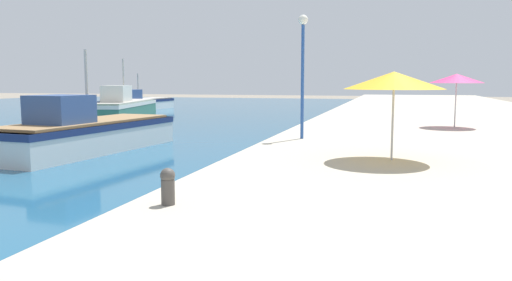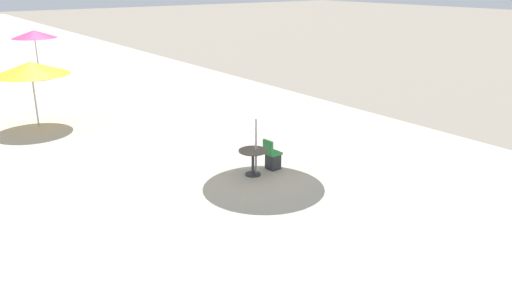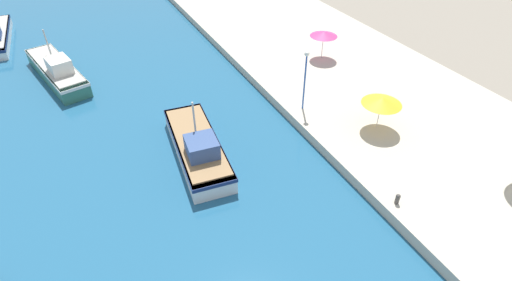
# 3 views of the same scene
# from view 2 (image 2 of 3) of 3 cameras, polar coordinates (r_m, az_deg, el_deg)

# --- Properties ---
(quay_promenade) EXTENTS (16.00, 90.00, 0.75)m
(quay_promenade) POSITION_cam_2_polar(r_m,az_deg,el_deg) (41.01, -25.82, 8.44)
(quay_promenade) COLOR #BCB29E
(quay_promenade) RESTS_ON ground_plane
(cafe_umbrella_pink) EXTENTS (3.23, 3.23, 2.64)m
(cafe_umbrella_pink) POSITION_cam_2_polar(r_m,az_deg,el_deg) (13.43, 0.00, 5.50)
(cafe_umbrella_pink) COLOR #B7B7B7
(cafe_umbrella_pink) RESTS_ON quay_promenade
(cafe_umbrella_white) EXTENTS (2.69, 2.69, 2.41)m
(cafe_umbrella_white) POSITION_cam_2_polar(r_m,az_deg,el_deg) (19.89, -24.34, 7.52)
(cafe_umbrella_white) COLOR #B7B7B7
(cafe_umbrella_white) RESTS_ON quay_promenade
(cafe_umbrella_striped) EXTENTS (2.44, 2.44, 2.48)m
(cafe_umbrella_striped) POSITION_cam_2_polar(r_m,az_deg,el_deg) (31.07, -24.03, 11.04)
(cafe_umbrella_striped) COLOR #B7B7B7
(cafe_umbrella_striped) RESTS_ON quay_promenade
(cafe_table) EXTENTS (0.80, 0.80, 0.74)m
(cafe_table) POSITION_cam_2_polar(r_m,az_deg,el_deg) (13.89, -0.36, -1.91)
(cafe_table) COLOR #333338
(cafe_table) RESTS_ON quay_promenade
(cafe_chair_left) EXTENTS (0.45, 0.42, 0.91)m
(cafe_chair_left) POSITION_cam_2_polar(r_m,az_deg,el_deg) (14.40, 1.89, -2.06)
(cafe_chair_left) COLOR #2D2D33
(cafe_chair_left) RESTS_ON quay_promenade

